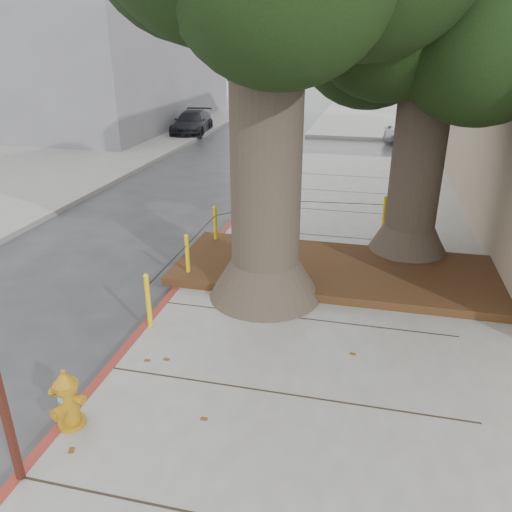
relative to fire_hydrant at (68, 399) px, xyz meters
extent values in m
plane|color=#28282B|center=(1.87, 1.16, -0.54)|extent=(140.00, 140.00, 0.00)
cube|color=slate|center=(7.87, 31.16, -0.46)|extent=(16.00, 20.00, 0.15)
cube|color=maroon|center=(-0.13, 3.66, -0.46)|extent=(0.14, 26.00, 0.16)
cube|color=black|center=(2.77, 5.06, -0.31)|extent=(6.40, 2.60, 0.16)
cube|color=slate|center=(-13.13, 23.16, 5.46)|extent=(12.00, 16.00, 12.00)
cube|color=silver|center=(-15.13, 46.16, 6.96)|extent=(12.00, 18.00, 15.00)
cone|color=#4C3F33|center=(1.57, 3.86, -0.04)|extent=(2.04, 2.04, 0.70)
cylinder|color=#4C3F33|center=(1.57, 3.86, 1.99)|extent=(1.20, 1.20, 4.22)
cone|color=#4C3F33|center=(4.17, 6.36, -0.04)|extent=(1.77, 1.77, 0.70)
cylinder|color=#4C3F33|center=(4.17, 6.36, 1.78)|extent=(1.04, 1.04, 3.84)
sphere|color=black|center=(5.27, 6.76, 4.45)|extent=(3.00, 3.00, 3.00)
cylinder|color=yellow|center=(-0.03, 2.36, 0.06)|extent=(0.08, 0.08, 0.90)
sphere|color=yellow|center=(-0.03, 2.36, 0.51)|extent=(0.09, 0.09, 0.09)
cylinder|color=yellow|center=(-0.03, 4.16, 0.06)|extent=(0.08, 0.08, 0.90)
sphere|color=yellow|center=(-0.03, 4.16, 0.51)|extent=(0.09, 0.09, 0.09)
cylinder|color=yellow|center=(-0.03, 5.96, 0.06)|extent=(0.08, 0.08, 0.90)
sphere|color=yellow|center=(-0.03, 5.96, 0.51)|extent=(0.09, 0.09, 0.09)
cylinder|color=yellow|center=(1.47, 7.46, 0.06)|extent=(0.08, 0.08, 0.90)
sphere|color=yellow|center=(1.47, 7.46, 0.51)|extent=(0.09, 0.09, 0.09)
cylinder|color=yellow|center=(3.67, 7.66, 0.06)|extent=(0.08, 0.08, 0.90)
sphere|color=yellow|center=(3.67, 7.66, 0.51)|extent=(0.09, 0.09, 0.09)
cylinder|color=black|center=(-0.03, 3.26, 0.33)|extent=(0.02, 1.80, 0.02)
cylinder|color=black|center=(-0.03, 5.06, 0.33)|extent=(0.02, 1.80, 0.02)
cylinder|color=black|center=(0.72, 6.71, 0.33)|extent=(1.51, 1.51, 0.02)
cylinder|color=black|center=(2.57, 7.56, 0.33)|extent=(2.20, 0.22, 0.02)
cylinder|color=#B27912|center=(0.00, 0.01, -0.35)|extent=(0.37, 0.37, 0.06)
cylinder|color=#B27912|center=(0.00, 0.01, -0.08)|extent=(0.26, 0.26, 0.51)
cylinder|color=#B27912|center=(0.00, 0.01, 0.19)|extent=(0.34, 0.34, 0.07)
cone|color=#B27912|center=(0.00, 0.01, 0.29)|extent=(0.32, 0.32, 0.14)
cylinder|color=#B27912|center=(0.00, 0.01, 0.38)|extent=(0.07, 0.07, 0.05)
cylinder|color=#B27912|center=(-0.13, 0.03, 0.05)|extent=(0.16, 0.11, 0.09)
cylinder|color=#B27912|center=(0.13, -0.01, 0.05)|extent=(0.16, 0.11, 0.09)
cylinder|color=#B27912|center=(-0.02, -0.12, -0.08)|extent=(0.15, 0.16, 0.13)
cube|color=#5999D8|center=(-0.02, -0.11, 0.07)|extent=(0.07, 0.01, 0.07)
imported|color=#B3B3B8|center=(5.32, 20.36, 0.02)|extent=(3.42, 1.75, 1.11)
imported|color=black|center=(-5.99, 20.85, 0.04)|extent=(2.07, 4.15, 1.16)
camera|label=1|loc=(3.27, -4.13, 3.91)|focal=35.00mm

